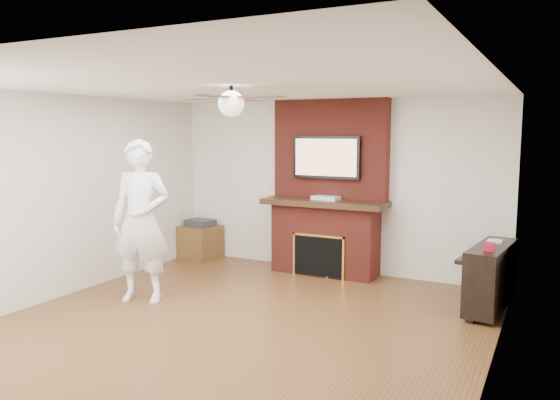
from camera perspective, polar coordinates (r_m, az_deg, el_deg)
The scene contains 12 objects.
room_shell at distance 5.58m, azimuth -4.99°, elevation -1.06°, with size 5.36×5.86×2.86m.
fireplace at distance 7.87m, azimuth 4.93°, elevation -0.51°, with size 1.78×0.64×2.50m.
tv at distance 7.76m, azimuth 4.86°, elevation 4.47°, with size 1.00×0.08×0.60m.
ceiling_fan at distance 5.53m, azimuth -5.12°, elevation 10.11°, with size 1.21×1.21×0.31m.
person at distance 6.74m, azimuth -14.32°, elevation -2.15°, with size 0.72×0.48×1.96m, color white.
side_table at distance 8.97m, azimuth -8.30°, elevation -4.17°, with size 0.61×0.61×0.63m.
piano at distance 6.72m, azimuth 21.11°, elevation -7.39°, with size 0.56×1.20×0.86m.
cable_box at distance 7.76m, azimuth 4.82°, elevation 0.22°, with size 0.38×0.22×0.05m, color silver.
candle_orange at distance 7.93m, azimuth 2.72°, elevation -7.29°, with size 0.07×0.07×0.13m, color #C13E16.
candle_green at distance 7.86m, azimuth 3.91°, elevation -7.60°, with size 0.07×0.07×0.08m, color #478937.
candle_cream at distance 7.77m, azimuth 5.05°, elevation -7.68°, with size 0.09×0.09×0.11m, color beige.
candle_blue at distance 7.84m, azimuth 5.14°, elevation -7.70°, with size 0.06×0.06×0.07m, color #3547A0.
Camera 1 is at (2.94, -4.67, 2.05)m, focal length 35.00 mm.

